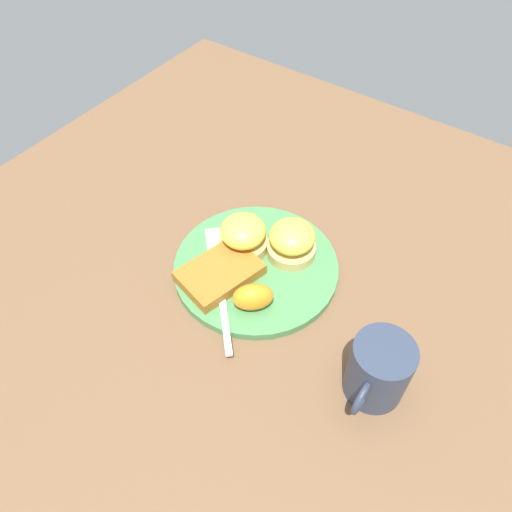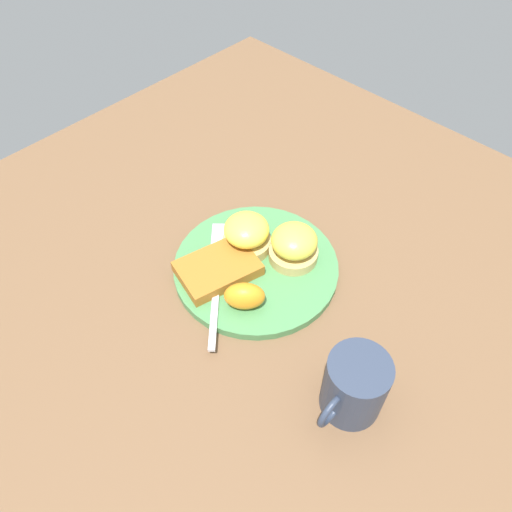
{
  "view_description": "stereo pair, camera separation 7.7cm",
  "coord_description": "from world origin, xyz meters",
  "px_view_note": "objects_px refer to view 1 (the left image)",
  "views": [
    {
      "loc": [
        0.41,
        0.28,
        0.62
      ],
      "look_at": [
        0.0,
        0.0,
        0.03
      ],
      "focal_mm": 35.0,
      "sensor_mm": 36.0,
      "label": 1
    },
    {
      "loc": [
        0.36,
        0.34,
        0.62
      ],
      "look_at": [
        0.0,
        0.0,
        0.03
      ],
      "focal_mm": 35.0,
      "sensor_mm": 36.0,
      "label": 2
    }
  ],
  "objects_px": {
    "sandwich_benedict_left": "(292,241)",
    "hashbrown_patty": "(220,273)",
    "sandwich_benedict_right": "(243,235)",
    "fork": "(219,277)",
    "orange_wedge": "(253,297)",
    "cup": "(378,371)"
  },
  "relations": [
    {
      "from": "sandwich_benedict_left",
      "to": "hashbrown_patty",
      "type": "bearing_deg",
      "value": -31.65
    },
    {
      "from": "sandwich_benedict_left",
      "to": "sandwich_benedict_right",
      "type": "distance_m",
      "value": 0.08
    },
    {
      "from": "sandwich_benedict_right",
      "to": "fork",
      "type": "relative_size",
      "value": 0.42
    },
    {
      "from": "hashbrown_patty",
      "to": "orange_wedge",
      "type": "height_order",
      "value": "orange_wedge"
    },
    {
      "from": "sandwich_benedict_left",
      "to": "cup",
      "type": "xyz_separation_m",
      "value": [
        0.13,
        0.21,
        0.01
      ]
    },
    {
      "from": "orange_wedge",
      "to": "sandwich_benedict_left",
      "type": "bearing_deg",
      "value": -175.68
    },
    {
      "from": "cup",
      "to": "sandwich_benedict_right",
      "type": "bearing_deg",
      "value": -108.52
    },
    {
      "from": "sandwich_benedict_left",
      "to": "cup",
      "type": "relative_size",
      "value": 0.7
    },
    {
      "from": "sandwich_benedict_left",
      "to": "orange_wedge",
      "type": "relative_size",
      "value": 1.3
    },
    {
      "from": "sandwich_benedict_left",
      "to": "hashbrown_patty",
      "type": "relative_size",
      "value": 0.65
    },
    {
      "from": "sandwich_benedict_right",
      "to": "sandwich_benedict_left",
      "type": "bearing_deg",
      "value": 116.54
    },
    {
      "from": "fork",
      "to": "cup",
      "type": "xyz_separation_m",
      "value": [
        0.02,
        0.27,
        0.03
      ]
    },
    {
      "from": "fork",
      "to": "cup",
      "type": "distance_m",
      "value": 0.28
    },
    {
      "from": "sandwich_benedict_left",
      "to": "sandwich_benedict_right",
      "type": "bearing_deg",
      "value": -63.46
    },
    {
      "from": "sandwich_benedict_left",
      "to": "fork",
      "type": "relative_size",
      "value": 0.42
    },
    {
      "from": "sandwich_benedict_left",
      "to": "orange_wedge",
      "type": "bearing_deg",
      "value": 4.32
    },
    {
      "from": "fork",
      "to": "hashbrown_patty",
      "type": "bearing_deg",
      "value": -166.87
    },
    {
      "from": "fork",
      "to": "cup",
      "type": "relative_size",
      "value": 1.69
    },
    {
      "from": "orange_wedge",
      "to": "cup",
      "type": "distance_m",
      "value": 0.2
    },
    {
      "from": "sandwich_benedict_left",
      "to": "cup",
      "type": "bearing_deg",
      "value": 58.61
    },
    {
      "from": "fork",
      "to": "sandwich_benedict_right",
      "type": "bearing_deg",
      "value": -175.37
    },
    {
      "from": "hashbrown_patty",
      "to": "fork",
      "type": "bearing_deg",
      "value": 13.13
    }
  ]
}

